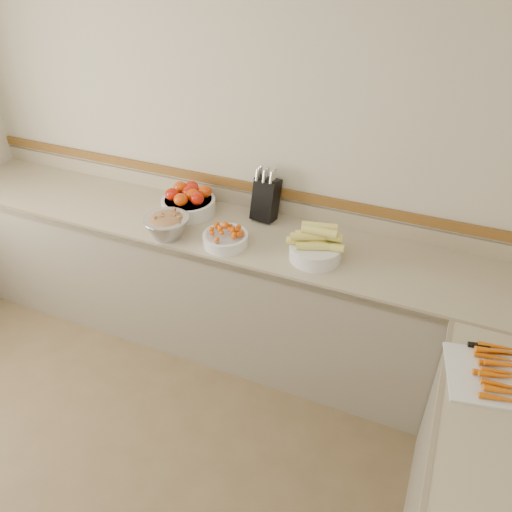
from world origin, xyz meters
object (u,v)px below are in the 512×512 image
at_px(tomato_bowl, 189,201).
at_px(corn_bowl, 316,247).
at_px(rhubarb_bowl, 167,225).
at_px(cherry_tomato_bowl, 226,237).
at_px(cutting_board, 500,375).
at_px(knife_block, 266,198).

distance_m(tomato_bowl, corn_bowl, 0.93).
bearing_deg(rhubarb_bowl, tomato_bowl, 95.07).
bearing_deg(cherry_tomato_bowl, corn_bowl, 7.26).
bearing_deg(cutting_board, tomato_bowl, 158.92).
xyz_separation_m(cherry_tomato_bowl, corn_bowl, (0.52, 0.07, 0.03)).
bearing_deg(corn_bowl, cutting_board, -28.83).
bearing_deg(knife_block, rhubarb_bowl, -136.65).
height_order(tomato_bowl, cutting_board, tomato_bowl).
distance_m(corn_bowl, rhubarb_bowl, 0.89).
height_order(knife_block, corn_bowl, knife_block).
relative_size(cherry_tomato_bowl, rhubarb_bowl, 0.97).
bearing_deg(rhubarb_bowl, cutting_board, -12.54).
relative_size(knife_block, corn_bowl, 1.07).
relative_size(cherry_tomato_bowl, corn_bowl, 0.82).
distance_m(knife_block, corn_bowl, 0.53).
height_order(knife_block, cutting_board, knife_block).
bearing_deg(cherry_tomato_bowl, rhubarb_bowl, -170.95).
distance_m(cherry_tomato_bowl, corn_bowl, 0.53).
distance_m(rhubarb_bowl, cutting_board, 1.89).
relative_size(corn_bowl, rhubarb_bowl, 1.19).
height_order(rhubarb_bowl, cutting_board, rhubarb_bowl).
height_order(knife_block, tomato_bowl, knife_block).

